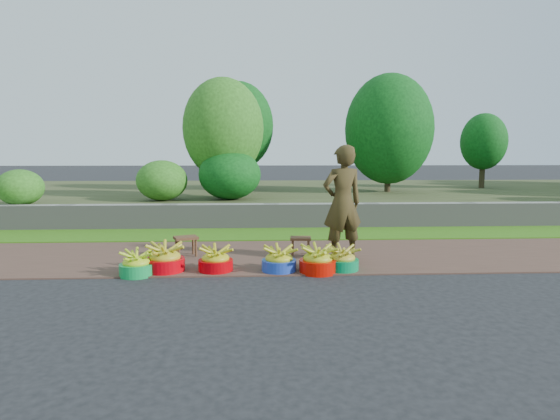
{
  "coord_description": "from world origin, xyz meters",
  "views": [
    {
      "loc": [
        -0.31,
        -6.15,
        1.65
      ],
      "look_at": [
        0.06,
        1.3,
        0.75
      ],
      "focal_mm": 30.0,
      "sensor_mm": 36.0,
      "label": 1
    }
  ],
  "objects_px": {
    "basin_b": "(165,259)",
    "vendor_woman": "(342,203)",
    "basin_c": "(216,261)",
    "basin_d": "(279,261)",
    "basin_e": "(318,261)",
    "stool_left": "(186,240)",
    "stool_right": "(301,241)",
    "basin_a": "(137,265)",
    "basin_f": "(342,260)"
  },
  "relations": [
    {
      "from": "basin_f",
      "to": "stool_left",
      "type": "distance_m",
      "value": 2.54
    },
    {
      "from": "basin_c",
      "to": "basin_e",
      "type": "xyz_separation_m",
      "value": [
        1.42,
        -0.13,
        0.01
      ]
    },
    {
      "from": "basin_d",
      "to": "stool_left",
      "type": "bearing_deg",
      "value": 144.92
    },
    {
      "from": "basin_d",
      "to": "stool_right",
      "type": "height_order",
      "value": "basin_d"
    },
    {
      "from": "basin_b",
      "to": "basin_c",
      "type": "bearing_deg",
      "value": -1.29
    },
    {
      "from": "basin_b",
      "to": "vendor_woman",
      "type": "xyz_separation_m",
      "value": [
        2.59,
        0.56,
        0.72
      ]
    },
    {
      "from": "stool_left",
      "to": "basin_f",
      "type": "bearing_deg",
      "value": -23.11
    },
    {
      "from": "basin_c",
      "to": "basin_d",
      "type": "bearing_deg",
      "value": -3.22
    },
    {
      "from": "basin_c",
      "to": "basin_d",
      "type": "xyz_separation_m",
      "value": [
        0.89,
        -0.05,
        0.0
      ]
    },
    {
      "from": "basin_c",
      "to": "stool_left",
      "type": "height_order",
      "value": "basin_c"
    },
    {
      "from": "basin_a",
      "to": "basin_d",
      "type": "height_order",
      "value": "basin_d"
    },
    {
      "from": "basin_f",
      "to": "stool_left",
      "type": "height_order",
      "value": "basin_f"
    },
    {
      "from": "basin_e",
      "to": "basin_f",
      "type": "height_order",
      "value": "basin_e"
    },
    {
      "from": "basin_e",
      "to": "vendor_woman",
      "type": "bearing_deg",
      "value": 56.53
    },
    {
      "from": "vendor_woman",
      "to": "basin_a",
      "type": "bearing_deg",
      "value": -1.78
    },
    {
      "from": "basin_c",
      "to": "basin_d",
      "type": "height_order",
      "value": "same"
    },
    {
      "from": "basin_b",
      "to": "basin_f",
      "type": "height_order",
      "value": "basin_b"
    },
    {
      "from": "basin_c",
      "to": "vendor_woman",
      "type": "bearing_deg",
      "value": 16.91
    },
    {
      "from": "basin_b",
      "to": "basin_e",
      "type": "height_order",
      "value": "basin_b"
    },
    {
      "from": "basin_c",
      "to": "basin_e",
      "type": "relative_size",
      "value": 0.94
    },
    {
      "from": "basin_a",
      "to": "stool_right",
      "type": "xyz_separation_m",
      "value": [
        2.34,
        1.11,
        0.1
      ]
    },
    {
      "from": "basin_c",
      "to": "stool_left",
      "type": "bearing_deg",
      "value": 119.9
    },
    {
      "from": "basin_a",
      "to": "basin_d",
      "type": "xyz_separation_m",
      "value": [
        1.94,
        0.11,
        0.01
      ]
    },
    {
      "from": "basin_b",
      "to": "basin_e",
      "type": "bearing_deg",
      "value": -3.88
    },
    {
      "from": "stool_right",
      "to": "basin_e",
      "type": "bearing_deg",
      "value": -82.65
    },
    {
      "from": "basin_e",
      "to": "basin_f",
      "type": "relative_size",
      "value": 1.08
    },
    {
      "from": "basin_b",
      "to": "basin_c",
      "type": "xyz_separation_m",
      "value": [
        0.71,
        -0.02,
        -0.02
      ]
    },
    {
      "from": "basin_d",
      "to": "basin_e",
      "type": "height_order",
      "value": "basin_e"
    },
    {
      "from": "basin_e",
      "to": "stool_right",
      "type": "bearing_deg",
      "value": 97.35
    },
    {
      "from": "basin_a",
      "to": "stool_left",
      "type": "xyz_separation_m",
      "value": [
        0.5,
        1.12,
        0.12
      ]
    },
    {
      "from": "basin_c",
      "to": "basin_f",
      "type": "height_order",
      "value": "basin_c"
    },
    {
      "from": "stool_left",
      "to": "vendor_woman",
      "type": "xyz_separation_m",
      "value": [
        2.44,
        -0.39,
        0.63
      ]
    },
    {
      "from": "basin_e",
      "to": "basin_f",
      "type": "xyz_separation_m",
      "value": [
        0.36,
        0.1,
        -0.01
      ]
    },
    {
      "from": "basin_e",
      "to": "stool_left",
      "type": "xyz_separation_m",
      "value": [
        -1.98,
        1.09,
        0.1
      ]
    },
    {
      "from": "basin_b",
      "to": "stool_right",
      "type": "relative_size",
      "value": 1.54
    },
    {
      "from": "basin_b",
      "to": "basin_e",
      "type": "distance_m",
      "value": 2.13
    },
    {
      "from": "basin_d",
      "to": "stool_right",
      "type": "distance_m",
      "value": 1.08
    },
    {
      "from": "basin_b",
      "to": "basin_d",
      "type": "relative_size",
      "value": 1.12
    },
    {
      "from": "basin_f",
      "to": "stool_left",
      "type": "xyz_separation_m",
      "value": [
        -2.33,
        1.0,
        0.11
      ]
    },
    {
      "from": "basin_a",
      "to": "vendor_woman",
      "type": "height_order",
      "value": "vendor_woman"
    },
    {
      "from": "vendor_woman",
      "to": "basin_f",
      "type": "bearing_deg",
      "value": 64.11
    },
    {
      "from": "basin_d",
      "to": "vendor_woman",
      "type": "distance_m",
      "value": 1.39
    },
    {
      "from": "basin_a",
      "to": "basin_c",
      "type": "relative_size",
      "value": 0.95
    },
    {
      "from": "basin_a",
      "to": "basin_e",
      "type": "height_order",
      "value": "basin_e"
    },
    {
      "from": "basin_e",
      "to": "stool_right",
      "type": "xyz_separation_m",
      "value": [
        -0.14,
        1.07,
        0.08
      ]
    },
    {
      "from": "basin_a",
      "to": "stool_left",
      "type": "height_order",
      "value": "basin_a"
    },
    {
      "from": "stool_right",
      "to": "vendor_woman",
      "type": "distance_m",
      "value": 0.96
    },
    {
      "from": "basin_c",
      "to": "basin_d",
      "type": "relative_size",
      "value": 1.0
    },
    {
      "from": "basin_a",
      "to": "basin_b",
      "type": "relative_size",
      "value": 0.85
    },
    {
      "from": "basin_a",
      "to": "vendor_woman",
      "type": "distance_m",
      "value": 3.12
    }
  ]
}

